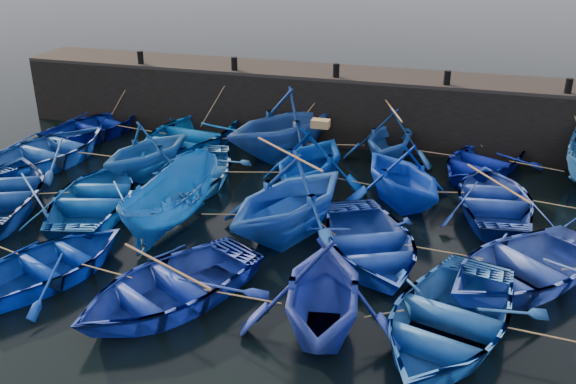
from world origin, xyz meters
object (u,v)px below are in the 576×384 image
(boat_8, at_px, (197,171))
(boat_13, at_px, (3,191))
(boat_0, at_px, (96,125))
(wooden_crate, at_px, (321,124))

(boat_8, height_order, boat_13, boat_13)
(boat_0, xyz_separation_m, boat_13, (0.87, -6.63, 0.09))
(boat_0, height_order, wooden_crate, wooden_crate)
(boat_0, xyz_separation_m, wooden_crate, (9.79, -2.86, 1.85))
(boat_13, distance_m, wooden_crate, 9.84)
(boat_13, xyz_separation_m, wooden_crate, (8.92, 3.77, 1.76))
(boat_8, xyz_separation_m, boat_13, (-4.92, -3.27, 0.07))
(boat_13, bearing_deg, wooden_crate, 179.95)
(boat_13, relative_size, wooden_crate, 9.50)
(boat_0, height_order, boat_13, boat_13)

